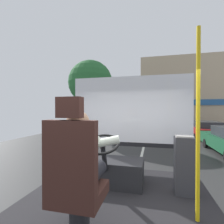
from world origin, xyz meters
name	(u,v)px	position (x,y,z in m)	size (l,w,h in m)	color
ground	(145,143)	(0.00, 8.80, -0.02)	(18.00, 44.00, 0.06)	#2D2D2D
driver_seat	(75,181)	(-0.22, -0.52, 1.40)	(0.48, 0.48, 1.35)	black
bus_driver	(81,158)	(-0.22, -0.40, 1.57)	(0.72, 0.54, 0.74)	black
steering_console	(110,170)	(-0.22, 0.79, 1.04)	(1.10, 0.98, 0.87)	black
handrail_pole	(198,124)	(0.96, 0.09, 1.90)	(0.04, 0.04, 2.15)	gold
fare_box	(184,165)	(0.92, 0.69, 1.25)	(0.27, 0.21, 0.86)	#333338
windshield_panel	(130,119)	(0.00, 1.62, 1.87)	(2.50, 0.08, 1.48)	white
street_tree	(91,83)	(-4.01, 9.84, 4.08)	(3.24, 3.24, 5.72)	#4C3828
shop_building	(185,94)	(4.26, 19.97, 4.02)	(10.22, 5.13, 8.04)	tan
parked_car_red	(205,129)	(4.26, 11.84, 0.63)	(2.01, 4.28, 1.22)	maroon
parked_car_blue	(183,123)	(3.74, 18.08, 0.66)	(1.90, 4.05, 1.29)	navy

